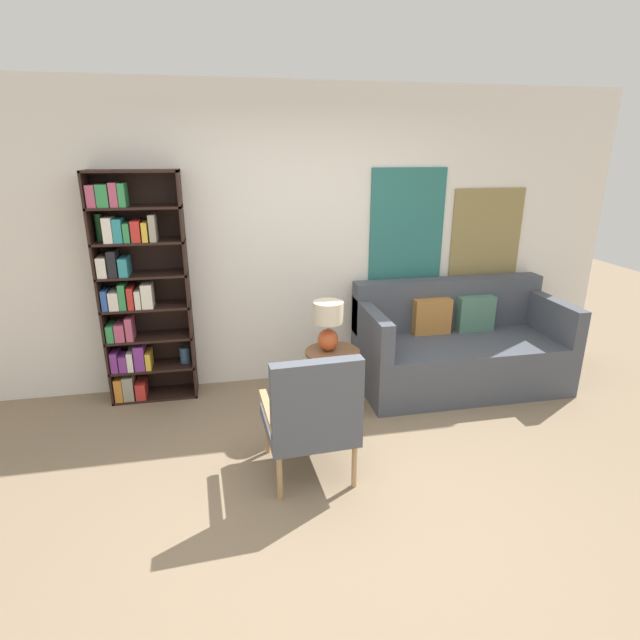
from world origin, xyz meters
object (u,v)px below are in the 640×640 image
table_lamp (328,322)px  couch (458,348)px  side_table (332,359)px  armchair (312,413)px  bookshelf (135,291)px

table_lamp → couch: bearing=13.7°
side_table → table_lamp: size_ratio=1.37×
armchair → side_table: bearing=69.1°
bookshelf → couch: size_ratio=1.05×
bookshelf → table_lamp: bookshelf is taller
armchair → table_lamp: 0.99m
bookshelf → table_lamp: bearing=-21.5°
bookshelf → armchair: bearing=-50.1°
side_table → bookshelf: bearing=158.2°
armchair → couch: 2.05m
bookshelf → couch: bearing=-5.6°
couch → side_table: bearing=-164.9°
couch → table_lamp: size_ratio=4.53×
armchair → side_table: armchair is taller
bookshelf → table_lamp: (1.55, -0.61, -0.17)m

